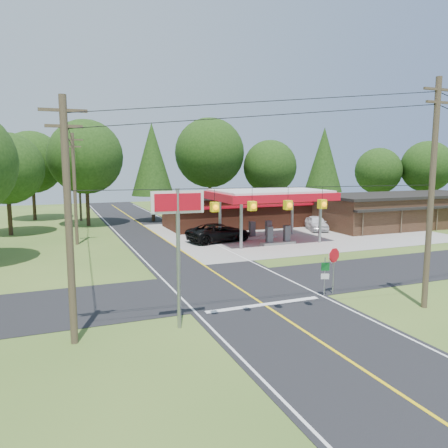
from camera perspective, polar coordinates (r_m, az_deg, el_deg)
name	(u,v)px	position (r m, az deg, el deg)	size (l,w,h in m)	color
ground	(237,287)	(26.45, 1.66, -8.23)	(120.00, 120.00, 0.00)	#3C5E21
main_highway	(237,287)	(26.45, 1.66, -8.21)	(8.00, 120.00, 0.02)	black
cross_road	(237,287)	(26.45, 1.66, -8.20)	(70.00, 7.00, 0.02)	black
lane_center_yellow	(237,287)	(26.45, 1.66, -8.17)	(0.15, 110.00, 0.00)	yellow
gas_canopy	(269,196)	(41.14, 5.95, 3.62)	(10.60, 7.40, 4.88)	gray
convenience_store	(237,210)	(50.76, 1.65, 1.82)	(16.40, 7.55, 3.80)	#592919
strip_building	(402,210)	(55.02, 22.19, 1.71)	(20.40, 8.75, 3.80)	#392317
utility_pole_near_right	(432,192)	(24.06, 25.47, 3.81)	(1.80, 0.30, 11.50)	#473828
utility_pole_near_left	(68,218)	(18.41, -19.65, 0.68)	(1.80, 0.30, 10.00)	#473828
utility_pole_far_left	(75,187)	(41.38, -18.93, 4.55)	(1.80, 0.30, 10.00)	#473828
utility_pole_north	(79,184)	(58.44, -18.36, 5.03)	(0.30, 0.30, 9.50)	#473828
overhead_beacons	(270,190)	(19.59, 6.08, 4.49)	(17.04, 2.04, 1.03)	black
treeline_backdrop	(156,162)	(48.54, -8.91, 8.04)	(70.27, 51.59, 13.30)	#332316
suv_car	(219,233)	(41.04, -0.67, -1.14)	(6.17, 6.17, 1.72)	black
sedan_car	(316,223)	(49.03, 11.99, 0.10)	(4.63, 4.63, 1.58)	white
big_stop_sign	(178,227)	(19.18, -6.02, -0.35)	(2.34, 0.22, 6.30)	gray
octagonal_stop_sign	(334,259)	(25.33, 14.16, -4.44)	(0.91, 0.29, 2.72)	gray
route_sign_post	(325,273)	(24.94, 13.05, -6.30)	(0.43, 0.20, 2.22)	gray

